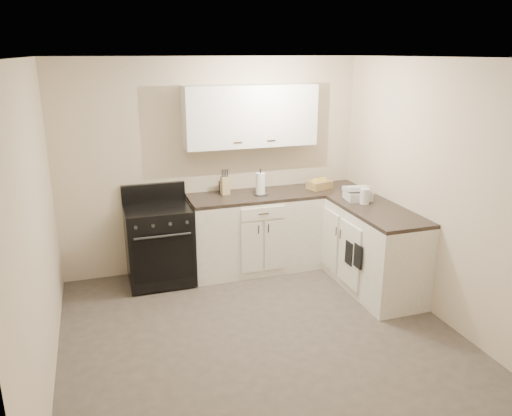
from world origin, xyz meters
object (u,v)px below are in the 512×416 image
object	(u,v)px
knife_block	(225,186)
paper_towel	(260,184)
stove	(160,244)
countertop_grill	(358,195)
wicker_basket	(320,185)

from	to	relation	value
knife_block	paper_towel	xyz separation A→B (m)	(0.39, -0.14, 0.02)
stove	knife_block	bearing A→B (deg)	9.87
paper_towel	countertop_grill	distance (m)	1.12
knife_block	paper_towel	world-z (taller)	paper_towel
wicker_basket	paper_towel	bearing A→B (deg)	-177.54
stove	wicker_basket	xyz separation A→B (m)	(1.99, 0.04, 0.53)
paper_towel	wicker_basket	xyz separation A→B (m)	(0.78, 0.03, -0.08)
stove	countertop_grill	size ratio (longest dim) A/B	3.21
paper_towel	knife_block	bearing A→B (deg)	160.38
paper_towel	wicker_basket	world-z (taller)	paper_towel
stove	paper_towel	world-z (taller)	paper_towel
countertop_grill	knife_block	bearing A→B (deg)	160.86
stove	wicker_basket	size ratio (longest dim) A/B	3.09
wicker_basket	countertop_grill	distance (m)	0.61
knife_block	wicker_basket	bearing A→B (deg)	-10.94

